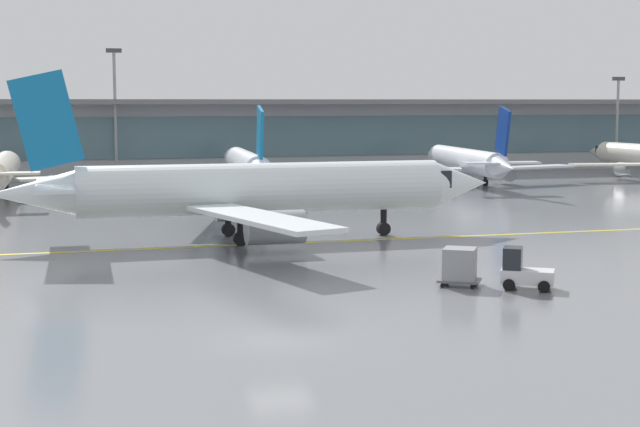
% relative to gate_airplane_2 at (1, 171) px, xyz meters
% --- Properties ---
extents(ground_plane, '(400.00, 400.00, 0.00)m').
position_rel_gate_airplane_2_xyz_m(ground_plane, '(12.93, -60.62, -2.70)').
color(ground_plane, slate).
extents(taxiway_centreline_stripe, '(109.99, 1.89, 0.01)m').
position_rel_gate_airplane_2_xyz_m(taxiway_centreline_stripe, '(18.32, -35.66, -2.69)').
color(taxiway_centreline_stripe, yellow).
rests_on(taxiway_centreline_stripe, ground_plane).
extents(terminal_concourse, '(193.18, 11.00, 9.60)m').
position_rel_gate_airplane_2_xyz_m(terminal_concourse, '(12.93, 24.57, 2.22)').
color(terminal_concourse, '#9EA3A8').
rests_on(terminal_concourse, ground_plane).
extents(gate_airplane_2, '(25.26, 27.12, 9.00)m').
position_rel_gate_airplane_2_xyz_m(gate_airplane_2, '(0.00, 0.00, 0.00)').
color(gate_airplane_2, silver).
rests_on(gate_airplane_2, ground_plane).
extents(gate_airplane_3, '(25.18, 27.17, 9.00)m').
position_rel_gate_airplane_2_xyz_m(gate_airplane_3, '(24.56, 2.21, 0.00)').
color(gate_airplane_3, silver).
rests_on(gate_airplane_3, ground_plane).
extents(gate_airplane_4, '(24.99, 26.98, 8.93)m').
position_rel_gate_airplane_2_xyz_m(gate_airplane_4, '(49.48, 1.39, -0.02)').
color(gate_airplane_4, silver).
rests_on(gate_airplane_4, ground_plane).
extents(taxiing_regional_jet, '(34.30, 31.98, 11.39)m').
position_rel_gate_airplane_2_xyz_m(taxiing_regional_jet, '(17.88, -33.65, 0.72)').
color(taxiing_regional_jet, white).
rests_on(taxiing_regional_jet, ground_plane).
extents(baggage_tug, '(2.95, 2.59, 2.10)m').
position_rel_gate_airplane_2_xyz_m(baggage_tug, '(27.11, -53.97, -1.81)').
color(baggage_tug, silver).
rests_on(baggage_tug, ground_plane).
extents(cargo_dolly_lead, '(2.63, 2.47, 1.94)m').
position_rel_gate_airplane_2_xyz_m(cargo_dolly_lead, '(24.41, -52.27, -1.64)').
color(cargo_dolly_lead, '#595B60').
rests_on(cargo_dolly_lead, ground_plane).
extents(apron_light_mast_1, '(1.80, 0.36, 15.51)m').
position_rel_gate_airplane_2_xyz_m(apron_light_mast_1, '(12.24, 18.51, 5.75)').
color(apron_light_mast_1, gray).
rests_on(apron_light_mast_1, ground_plane).
extents(apron_light_mast_2, '(1.80, 0.36, 12.61)m').
position_rel_gate_airplane_2_xyz_m(apron_light_mast_2, '(78.41, 16.35, 4.28)').
color(apron_light_mast_2, gray).
rests_on(apron_light_mast_2, ground_plane).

